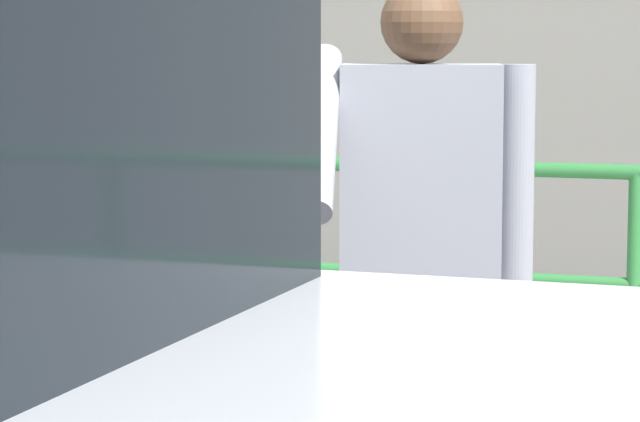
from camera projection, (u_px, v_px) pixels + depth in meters
name	position (u px, v px, depth m)	size (l,w,h in m)	color
parking_meter	(188.00, 184.00, 4.02)	(0.18, 0.19, 1.52)	slate
pedestrian_at_meter	(420.00, 247.00, 4.07)	(0.60, 0.67, 1.65)	#1E233F
background_railing	(407.00, 229.00, 6.18)	(24.06, 0.06, 1.01)	#2D7A38
backdrop_wall	(511.00, 56.00, 8.08)	(32.00, 0.50, 3.03)	gray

